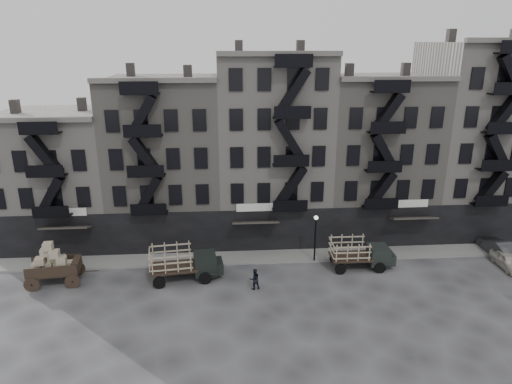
{
  "coord_description": "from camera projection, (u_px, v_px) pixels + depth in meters",
  "views": [
    {
      "loc": [
        -4.55,
        -32.38,
        18.27
      ],
      "look_at": [
        -1.94,
        4.0,
        6.02
      ],
      "focal_mm": 32.0,
      "sensor_mm": 36.0,
      "label": 1
    }
  ],
  "objects": [
    {
      "name": "building_west",
      "position": [
        60.0,
        177.0,
        42.77
      ],
      "size": [
        10.0,
        11.35,
        13.2
      ],
      "color": "#A09B93",
      "rests_on": "ground"
    },
    {
      "name": "stake_truck_west",
      "position": [
        184.0,
        261.0,
        36.06
      ],
      "size": [
        5.87,
        2.9,
        2.84
      ],
      "rotation": [
        0.0,
        0.0,
        0.12
      ],
      "color": "black",
      "rests_on": "ground"
    },
    {
      "name": "horse",
      "position": [
        55.0,
        264.0,
        37.3
      ],
      "size": [
        2.14,
        1.55,
        1.65
      ],
      "primitive_type": "imported",
      "rotation": [
        0.0,
        0.0,
        1.95
      ],
      "color": "beige",
      "rests_on": "ground"
    },
    {
      "name": "building_center",
      "position": [
        272.0,
        147.0,
        43.33
      ],
      "size": [
        10.0,
        11.35,
        18.2
      ],
      "color": "#A09B93",
      "rests_on": "ground"
    },
    {
      "name": "sidewalk",
      "position": [
        278.0,
        256.0,
        40.27
      ],
      "size": [
        55.0,
        2.5,
        0.15
      ],
      "primitive_type": "cube",
      "color": "slate",
      "rests_on": "ground"
    },
    {
      "name": "lamp_post",
      "position": [
        315.0,
        232.0,
        38.52
      ],
      "size": [
        0.36,
        0.36,
        4.28
      ],
      "color": "black",
      "rests_on": "ground"
    },
    {
      "name": "ground",
      "position": [
        284.0,
        278.0,
        36.74
      ],
      "size": [
        140.0,
        140.0,
        0.0
      ],
      "primitive_type": "plane",
      "color": "#38383A",
      "rests_on": "ground"
    },
    {
      "name": "pedestrian_mid",
      "position": [
        254.0,
        279.0,
        34.87
      ],
      "size": [
        0.94,
        0.8,
        1.69
      ],
      "primitive_type": "imported",
      "rotation": [
        0.0,
        0.0,
        3.36
      ],
      "color": "black",
      "rests_on": "ground"
    },
    {
      "name": "building_mideast",
      "position": [
        374.0,
        156.0,
        44.32
      ],
      "size": [
        10.0,
        11.35,
        16.2
      ],
      "color": "gray",
      "rests_on": "ground"
    },
    {
      "name": "car_east",
      "position": [
        508.0,
        261.0,
        38.24
      ],
      "size": [
        1.48,
        3.68,
        1.25
      ],
      "primitive_type": "imported",
      "rotation": [
        0.0,
        0.0,
        -0.0
      ],
      "color": "#BDB7A9",
      "rests_on": "ground"
    },
    {
      "name": "building_midwest",
      "position": [
        166.0,
        159.0,
        42.97
      ],
      "size": [
        10.0,
        11.35,
        16.2
      ],
      "color": "gray",
      "rests_on": "ground"
    },
    {
      "name": "stake_truck_east",
      "position": [
        360.0,
        251.0,
        37.9
      ],
      "size": [
        5.32,
        2.26,
        2.66
      ],
      "rotation": [
        0.0,
        0.0,
        -0.01
      ],
      "color": "black",
      "rests_on": "ground"
    },
    {
      "name": "wagon",
      "position": [
        52.0,
        260.0,
        35.35
      ],
      "size": [
        4.31,
        2.61,
        3.48
      ],
      "rotation": [
        0.0,
        0.0,
        0.1
      ],
      "color": "black",
      "rests_on": "ground"
    },
    {
      "name": "building_east",
      "position": [
        476.0,
        139.0,
        44.52
      ],
      "size": [
        10.0,
        11.35,
        19.2
      ],
      "color": "#A09B93",
      "rests_on": "ground"
    },
    {
      "name": "car_far",
      "position": [
        499.0,
        248.0,
        40.28
      ],
      "size": [
        1.69,
        4.61,
        1.51
      ],
      "primitive_type": "imported",
      "rotation": [
        0.0,
        0.0,
        3.16
      ],
      "color": "#28282B",
      "rests_on": "ground"
    },
    {
      "name": "pedestrian_west",
      "position": [
        65.0,
        268.0,
        36.47
      ],
      "size": [
        0.79,
        0.71,
        1.82
      ],
      "primitive_type": "imported",
      "rotation": [
        0.0,
        0.0,
        0.52
      ],
      "color": "black",
      "rests_on": "ground"
    }
  ]
}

